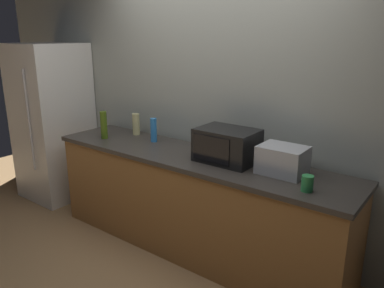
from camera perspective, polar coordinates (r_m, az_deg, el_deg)
ground_plane at (r=3.39m, az=-4.30°, el=-18.03°), size 8.00×8.00×0.00m
back_wall at (r=3.48m, az=4.11°, el=7.06°), size 6.40×0.10×2.70m
counter_run at (r=3.43m, az=-0.00°, el=-8.81°), size 2.84×0.64×0.90m
refrigerator at (r=4.75m, az=-20.14°, el=3.09°), size 0.72×0.73×1.80m
microwave at (r=3.09m, az=5.25°, el=-0.19°), size 0.48×0.35×0.27m
toaster_oven at (r=2.90m, az=13.43°, el=-2.35°), size 0.34×0.26×0.21m
bottle_vinegar at (r=3.94m, az=-8.40°, el=2.96°), size 0.07×0.07×0.22m
bottle_olive_oil at (r=3.84m, az=-13.09°, el=2.79°), size 0.07×0.07×0.27m
bottle_spray_cleaner at (r=3.66m, az=-5.78°, el=2.10°), size 0.06×0.06×0.23m
mug_green at (r=2.64m, az=16.91°, el=-5.68°), size 0.08×0.08×0.11m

